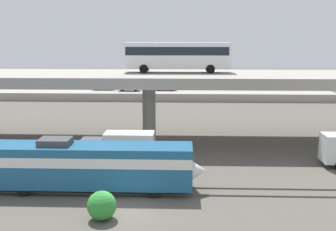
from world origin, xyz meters
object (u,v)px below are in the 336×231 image
at_px(service_truck_west, 120,147).
at_px(parked_car_1, 165,86).
at_px(parked_car_2, 130,87).
at_px(parked_car_3, 104,86).
at_px(train_locomotive, 101,164).
at_px(transit_bus_on_overpass, 177,54).
at_px(parked_car_0, 223,85).

height_order(service_truck_west, parked_car_1, service_truck_west).
height_order(parked_car_2, parked_car_3, same).
relative_size(train_locomotive, transit_bus_on_overpass, 1.40).
height_order(transit_bus_on_overpass, service_truck_west, transit_bus_on_overpass).
bearing_deg(transit_bus_on_overpass, parked_car_0, -103.79).
xyz_separation_m(parked_car_2, parked_car_3, (-5.22, 1.38, -0.00)).
relative_size(service_truck_west, parked_car_0, 1.69).
bearing_deg(parked_car_2, parked_car_1, -171.06).
distance_m(train_locomotive, service_truck_west, 7.04).
height_order(parked_car_1, parked_car_2, same).
distance_m(train_locomotive, parked_car_2, 48.36).
bearing_deg(train_locomotive, parked_car_0, 74.79).
xyz_separation_m(train_locomotive, parked_car_0, (14.24, 52.35, 0.05)).
distance_m(train_locomotive, parked_car_0, 54.25).
distance_m(service_truck_west, parked_car_2, 41.43).
xyz_separation_m(service_truck_west, parked_car_2, (-4.43, 41.19, 0.61)).
bearing_deg(train_locomotive, service_truck_west, 86.36).
bearing_deg(parked_car_0, transit_bus_on_overpass, -103.79).
height_order(train_locomotive, parked_car_1, train_locomotive).
distance_m(transit_bus_on_overpass, parked_car_2, 33.34).
relative_size(parked_car_1, parked_car_3, 0.99).
bearing_deg(parked_car_2, transit_bus_on_overpass, 107.16).
relative_size(parked_car_0, parked_car_3, 0.96).
bearing_deg(service_truck_west, train_locomotive, 86.36).
bearing_deg(transit_bus_on_overpass, parked_car_1, -85.14).
bearing_deg(parked_car_1, transit_bus_on_overpass, 94.86).
relative_size(train_locomotive, parked_car_0, 4.17).
bearing_deg(parked_car_3, transit_bus_on_overpass, 114.54).
xyz_separation_m(service_truck_west, parked_car_0, (13.79, 45.35, 0.61)).
bearing_deg(parked_car_0, parked_car_3, -173.24).
distance_m(parked_car_1, parked_car_2, 6.94).
relative_size(transit_bus_on_overpass, parked_car_2, 2.92).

